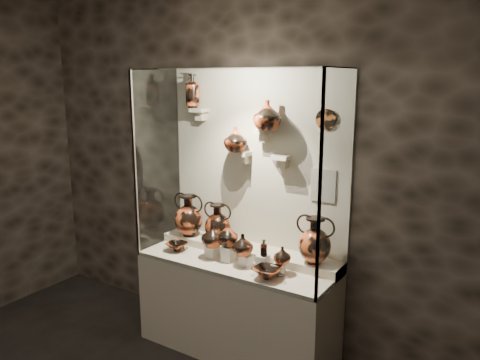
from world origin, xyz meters
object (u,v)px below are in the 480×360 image
jug_e (282,255)px  ovoid_vase_b (267,115)px  amphora_right (315,240)px  jug_b (228,235)px  kylix_left (177,246)px  jug_c (243,245)px  amphora_mid (218,223)px  kylix_right (267,272)px  lekythos_small (264,247)px  ovoid_vase_a (236,139)px  lekythos_tall (193,89)px  amphora_left (189,215)px  jug_a (213,236)px

jug_e → ovoid_vase_b: size_ratio=0.59×
amphora_right → jug_b: 0.72m
jug_e → kylix_left: 1.02m
jug_c → ovoid_vase_b: (0.08, 0.24, 1.03)m
jug_b → jug_c: 0.18m
amphora_mid → kylix_right: size_ratio=1.28×
ovoid_vase_b → lekythos_small: bearing=-86.4°
ovoid_vase_a → lekythos_tall: bearing=154.6°
jug_c → kylix_left: size_ratio=0.77×
jug_c → kylix_left: (-0.67, -0.03, -0.13)m
amphora_mid → jug_b: size_ratio=1.85×
amphora_right → lekythos_small: amphora_right is taller
jug_b → ovoid_vase_a: ovoid_vase_a is taller
amphora_right → jug_b: size_ratio=2.02×
jug_b → jug_c: jug_b is taller
ovoid_vase_a → amphora_right: bearing=-25.1°
amphora_left → jug_b: 0.57m
amphora_right → kylix_left: bearing=-174.3°
jug_a → kylix_left: size_ratio=0.84×
jug_e → jug_c: bearing=179.7°
amphora_left → jug_b: bearing=-19.7°
jug_a → jug_b: jug_b is taller
amphora_right → jug_e: (-0.19, -0.17, -0.11)m
jug_a → jug_e: jug_a is taller
jug_b → jug_e: 0.52m
amphora_right → ovoid_vase_b: bearing=170.4°
lekythos_tall → ovoid_vase_b: size_ratio=1.39×
jug_e → ovoid_vase_b: (-0.27, 0.21, 1.06)m
jug_e → ovoid_vase_a: (-0.58, 0.22, 0.84)m
amphora_mid → kylix_left: amphora_mid is taller
amphora_left → ovoid_vase_b: 1.23m
jug_a → jug_e: (0.65, 0.03, -0.05)m
jug_a → lekythos_tall: size_ratio=0.59×
jug_a → ovoid_vase_a: size_ratio=0.94×
amphora_left → ovoid_vase_a: 0.87m
jug_c → jug_e: 0.35m
amphora_right → jug_e: bearing=-142.6°
amphora_left → jug_a: (0.41, -0.20, -0.07)m
amphora_mid → ovoid_vase_a: (0.17, 0.04, 0.75)m
amphora_left → ovoid_vase_b: bearing=0.5°
ovoid_vase_b → amphora_mid: bearing=160.1°
amphora_left → jug_b: size_ratio=2.09×
amphora_right → lekythos_small: (-0.34, -0.19, -0.06)m
amphora_mid → jug_c: (0.40, -0.22, -0.06)m
jug_b → amphora_right: bearing=15.6°
kylix_right → ovoid_vase_a: size_ratio=1.29×
lekythos_tall → amphora_left: bearing=-71.2°
jug_e → ovoid_vase_a: bearing=153.4°
jug_a → kylix_left: jug_a is taller
amphora_right → ovoid_vase_b: ovoid_vase_b is taller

